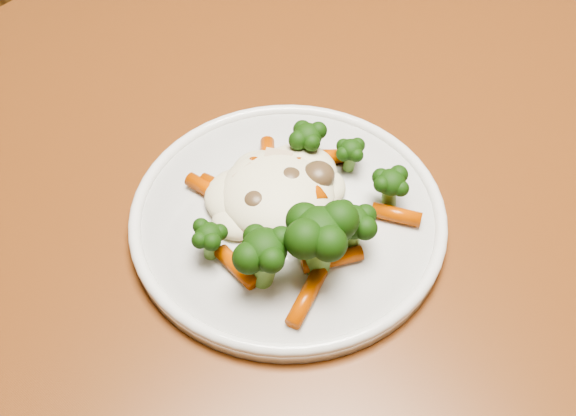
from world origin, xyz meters
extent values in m
plane|color=brown|center=(0.00, 0.00, 0.00)|extent=(3.00, 3.00, 0.00)
cube|color=brown|center=(-0.12, -0.28, 0.73)|extent=(1.48, 1.16, 0.04)
cube|color=brown|center=(0.37, 0.23, 0.35)|extent=(0.07, 0.07, 0.71)
cylinder|color=white|center=(-0.04, -0.24, 0.76)|extent=(0.25, 0.25, 0.01)
ellipsoid|color=#F3EAC3|center=(-0.04, -0.23, 0.78)|extent=(0.11, 0.10, 0.04)
ellipsoid|color=black|center=(-0.09, -0.28, 0.79)|extent=(0.05, 0.05, 0.05)
ellipsoid|color=black|center=(-0.05, -0.30, 0.79)|extent=(0.06, 0.06, 0.06)
ellipsoid|color=black|center=(-0.02, -0.30, 0.78)|extent=(0.04, 0.04, 0.04)
ellipsoid|color=black|center=(0.03, -0.28, 0.78)|extent=(0.04, 0.04, 0.03)
ellipsoid|color=black|center=(0.03, -0.23, 0.78)|extent=(0.03, 0.03, 0.03)
ellipsoid|color=black|center=(0.01, -0.20, 0.78)|extent=(0.04, 0.04, 0.03)
ellipsoid|color=black|center=(-0.11, -0.24, 0.78)|extent=(0.03, 0.03, 0.03)
cylinder|color=#C34C04|center=(-0.06, -0.20, 0.77)|extent=(0.03, 0.05, 0.01)
cylinder|color=#C34C04|center=(-0.02, -0.19, 0.77)|extent=(0.03, 0.04, 0.01)
cylinder|color=#C34C04|center=(0.02, -0.21, 0.77)|extent=(0.05, 0.04, 0.01)
cylinder|color=#C34C04|center=(-0.10, -0.27, 0.77)|extent=(0.02, 0.04, 0.01)
cylinder|color=#C34C04|center=(-0.07, -0.32, 0.77)|extent=(0.05, 0.03, 0.01)
cylinder|color=#C34C04|center=(-0.04, -0.30, 0.77)|extent=(0.05, 0.03, 0.01)
cylinder|color=#C34C04|center=(0.03, -0.30, 0.77)|extent=(0.03, 0.04, 0.01)
cylinder|color=#C34C04|center=(-0.01, -0.24, 0.78)|extent=(0.02, 0.05, 0.01)
cylinder|color=#C34C04|center=(-0.05, -0.21, 0.78)|extent=(0.04, 0.04, 0.01)
cylinder|color=#C34C04|center=(-0.08, -0.19, 0.77)|extent=(0.03, 0.05, 0.01)
ellipsoid|color=brown|center=(-0.02, -0.23, 0.78)|extent=(0.03, 0.03, 0.02)
ellipsoid|color=brown|center=(0.00, -0.24, 0.78)|extent=(0.03, 0.03, 0.02)
ellipsoid|color=brown|center=(-0.06, -0.23, 0.78)|extent=(0.02, 0.02, 0.02)
cube|color=tan|center=(-0.05, -0.21, 0.78)|extent=(0.02, 0.02, 0.01)
cube|color=tan|center=(-0.02, -0.21, 0.78)|extent=(0.03, 0.03, 0.01)
camera|label=1|loc=(-0.25, -0.54, 1.20)|focal=45.00mm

